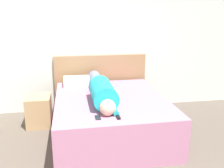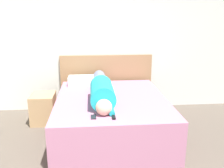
{
  "view_description": "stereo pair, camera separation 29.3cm",
  "coord_description": "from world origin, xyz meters",
  "px_view_note": "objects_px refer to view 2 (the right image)",
  "views": [
    {
      "loc": [
        -0.7,
        -0.63,
        1.77
      ],
      "look_at": [
        -0.12,
        2.7,
        0.83
      ],
      "focal_mm": 40.0,
      "sensor_mm": 36.0,
      "label": 1
    },
    {
      "loc": [
        -0.41,
        -0.67,
        1.77
      ],
      "look_at": [
        -0.12,
        2.7,
        0.83
      ],
      "focal_mm": 40.0,
      "sensor_mm": 36.0,
      "label": 2
    }
  ],
  "objects_px": {
    "bed": "(111,116)",
    "pillow_near_headboard": "(85,80)",
    "tv_remote": "(114,117)",
    "cell_phone": "(93,117)",
    "person_lying": "(102,90)",
    "nightstand": "(43,108)"
  },
  "relations": [
    {
      "from": "nightstand",
      "to": "person_lying",
      "type": "bearing_deg",
      "value": -30.5
    },
    {
      "from": "bed",
      "to": "person_lying",
      "type": "height_order",
      "value": "person_lying"
    },
    {
      "from": "nightstand",
      "to": "bed",
      "type": "bearing_deg",
      "value": -25.35
    },
    {
      "from": "cell_phone",
      "to": "tv_remote",
      "type": "bearing_deg",
      "value": -5.39
    },
    {
      "from": "bed",
      "to": "tv_remote",
      "type": "xyz_separation_m",
      "value": [
        -0.03,
        -0.75,
        0.3
      ]
    },
    {
      "from": "cell_phone",
      "to": "bed",
      "type": "bearing_deg",
      "value": 69.4
    },
    {
      "from": "nightstand",
      "to": "cell_phone",
      "type": "xyz_separation_m",
      "value": [
        0.83,
        -1.25,
        0.34
      ]
    },
    {
      "from": "nightstand",
      "to": "pillow_near_headboard",
      "type": "relative_size",
      "value": 0.86
    },
    {
      "from": "tv_remote",
      "to": "person_lying",
      "type": "bearing_deg",
      "value": 98.85
    },
    {
      "from": "nightstand",
      "to": "person_lying",
      "type": "relative_size",
      "value": 0.29
    },
    {
      "from": "bed",
      "to": "cell_phone",
      "type": "height_order",
      "value": "cell_phone"
    },
    {
      "from": "bed",
      "to": "person_lying",
      "type": "distance_m",
      "value": 0.46
    },
    {
      "from": "nightstand",
      "to": "cell_phone",
      "type": "bearing_deg",
      "value": -56.34
    },
    {
      "from": "nightstand",
      "to": "pillow_near_headboard",
      "type": "xyz_separation_m",
      "value": [
        0.7,
        0.25,
        0.41
      ]
    },
    {
      "from": "bed",
      "to": "tv_remote",
      "type": "height_order",
      "value": "tv_remote"
    },
    {
      "from": "pillow_near_headboard",
      "to": "tv_remote",
      "type": "bearing_deg",
      "value": -76.28
    },
    {
      "from": "person_lying",
      "to": "tv_remote",
      "type": "distance_m",
      "value": 0.73
    },
    {
      "from": "person_lying",
      "to": "tv_remote",
      "type": "height_order",
      "value": "person_lying"
    },
    {
      "from": "bed",
      "to": "pillow_near_headboard",
      "type": "relative_size",
      "value": 3.45
    },
    {
      "from": "tv_remote",
      "to": "cell_phone",
      "type": "relative_size",
      "value": 1.15
    },
    {
      "from": "pillow_near_headboard",
      "to": "cell_phone",
      "type": "height_order",
      "value": "pillow_near_headboard"
    },
    {
      "from": "bed",
      "to": "cell_phone",
      "type": "relative_size",
      "value": 15.13
    }
  ]
}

